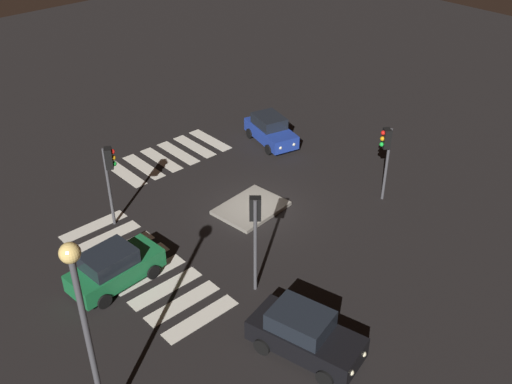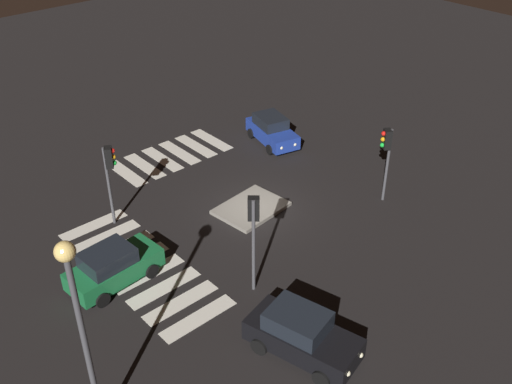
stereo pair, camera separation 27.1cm
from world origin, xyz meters
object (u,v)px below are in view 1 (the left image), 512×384
(traffic_island, at_px, (251,208))
(car_black, at_px, (305,334))
(car_blue, at_px, (270,130))
(traffic_light_west, at_px, (386,147))
(car_green, at_px, (114,267))
(street_lamp, at_px, (82,310))
(traffic_light_north, at_px, (255,221))
(traffic_light_east, at_px, (109,168))

(traffic_island, height_order, car_black, car_black)
(car_blue, distance_m, traffic_light_west, 8.27)
(car_blue, height_order, traffic_light_west, traffic_light_west)
(car_green, bearing_deg, street_lamp, -128.19)
(car_black, bearing_deg, car_green, -172.64)
(traffic_island, distance_m, traffic_light_north, 6.33)
(car_black, relative_size, traffic_light_west, 1.12)
(traffic_light_north, bearing_deg, traffic_light_west, -43.26)
(traffic_island, relative_size, street_lamp, 0.49)
(car_blue, xyz_separation_m, car_black, (10.10, 12.34, 0.07))
(traffic_light_east, bearing_deg, traffic_light_north, -44.30)
(street_lamp, bearing_deg, traffic_light_east, -122.97)
(car_green, bearing_deg, traffic_light_east, 53.65)
(traffic_light_north, bearing_deg, car_black, -153.48)
(car_black, distance_m, traffic_light_west, 11.06)
(car_black, height_order, traffic_light_east, traffic_light_east)
(car_blue, height_order, car_green, car_green)
(traffic_island, xyz_separation_m, traffic_light_west, (-5.33, 3.57, 2.82))
(traffic_light_east, bearing_deg, street_lamp, -90.61)
(car_black, bearing_deg, street_lamp, -120.65)
(traffic_light_west, xyz_separation_m, traffic_light_east, (10.68, -6.92, 0.08))
(car_green, distance_m, traffic_light_east, 4.79)
(car_blue, bearing_deg, traffic_light_west, 12.94)
(traffic_light_north, distance_m, traffic_light_east, 7.77)
(traffic_island, height_order, street_lamp, street_lamp)
(traffic_island, bearing_deg, traffic_light_west, 146.18)
(traffic_island, bearing_deg, car_black, 59.72)
(car_blue, height_order, street_lamp, street_lamp)
(traffic_light_north, height_order, street_lamp, street_lamp)
(traffic_island, height_order, traffic_light_east, traffic_light_east)
(traffic_light_west, height_order, traffic_light_east, traffic_light_east)
(car_green, bearing_deg, car_blue, 15.26)
(traffic_island, xyz_separation_m, traffic_light_north, (3.55, 4.21, 3.12))
(traffic_light_west, xyz_separation_m, street_lamp, (16.68, 2.33, 1.99))
(car_blue, relative_size, street_lamp, 0.55)
(traffic_light_west, bearing_deg, traffic_light_east, 0.61)
(car_black, relative_size, traffic_light_east, 1.09)
(traffic_island, bearing_deg, street_lamp, 27.49)
(street_lamp, bearing_deg, traffic_light_north, -167.75)
(traffic_light_east, bearing_deg, traffic_light_west, -0.58)
(traffic_light_west, bearing_deg, car_green, 19.27)
(traffic_light_west, bearing_deg, street_lamp, 41.49)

